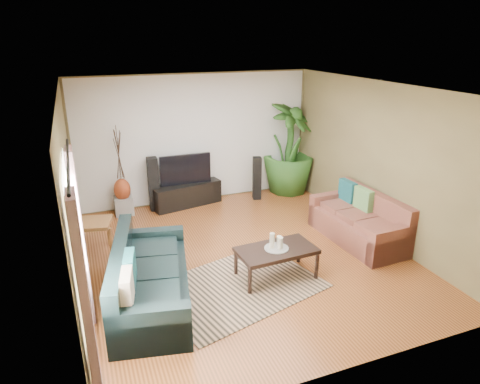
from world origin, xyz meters
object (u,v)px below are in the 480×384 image
television (185,169)px  pedestal (124,206)px  sofa_left (151,274)px  speaker_left (154,184)px  vase (122,190)px  tv_stand (187,194)px  sofa_right (358,218)px  side_table (95,237)px  coffee_table (276,263)px  speaker_right (257,178)px  potted_plant (289,147)px

television → pedestal: size_ratio=2.98×
sofa_left → television: bearing=-10.6°
speaker_left → vase: speaker_left is taller
sofa_left → tv_stand: bearing=-10.6°
pedestal → television: bearing=0.0°
sofa_left → sofa_right: (3.68, 0.54, 0.00)m
speaker_left → vase: bearing=-179.0°
sofa_right → side_table: sofa_right is taller
coffee_table → speaker_right: 3.26m
coffee_table → vase: 3.75m
speaker_left → side_table: bearing=-128.8°
coffee_table → tv_stand: tv_stand is taller
sofa_left → speaker_left: speaker_left is taller
sofa_left → pedestal: 3.23m
sofa_right → speaker_right: speaker_right is taller
tv_stand → potted_plant: potted_plant is taller
speaker_right → pedestal: (-2.84, 0.18, -0.29)m
potted_plant → side_table: bearing=-160.8°
speaker_left → pedestal: (-0.62, 0.00, -0.38)m
television → side_table: (-1.93, -1.51, -0.51)m
speaker_right → vase: (-2.84, 0.18, 0.05)m
coffee_table → vase: size_ratio=2.52×
television → speaker_left: 0.72m
tv_stand → pedestal: tv_stand is taller
coffee_table → television: 3.35m
sofa_right → potted_plant: potted_plant is taller
potted_plant → pedestal: (-3.70, 0.00, -0.86)m
tv_stand → pedestal: 1.30m
television → speaker_right: 1.58m
coffee_table → sofa_right: bearing=14.3°
sofa_right → coffee_table: bearing=-75.2°
tv_stand → television: television is taller
pedestal → tv_stand: bearing=0.0°
pedestal → sofa_left: bearing=-90.1°
television → side_table: size_ratio=1.87×
sofa_right → television: (-2.37, 2.68, 0.37)m
tv_stand → speaker_left: speaker_left is taller
sofa_left → coffee_table: (1.83, -0.04, -0.19)m
speaker_left → side_table: 1.98m
sofa_right → coffee_table: (-1.85, -0.58, -0.19)m
sofa_left → pedestal: size_ratio=6.19×
sofa_right → speaker_right: (-0.84, 2.51, 0.05)m
coffee_table → side_table: size_ratio=2.03×
sofa_left → speaker_left: size_ratio=1.98×
speaker_left → television: bearing=1.0°
speaker_left → side_table: size_ratio=1.97×
sofa_left → potted_plant: potted_plant is taller
vase → television: bearing=0.0°
speaker_right → pedestal: 2.86m
sofa_left → speaker_left: (0.63, 3.22, 0.13)m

